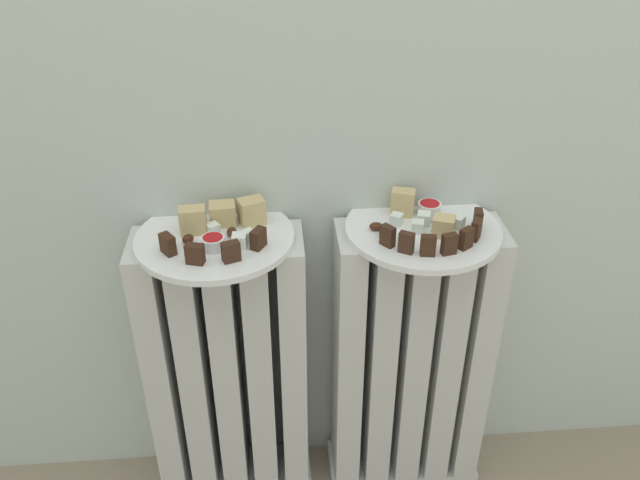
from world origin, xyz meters
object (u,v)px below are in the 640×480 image
Objects in this scene: jam_bowl_left at (213,242)px; radiator_right at (410,365)px; plate_right at (423,229)px; fork at (447,227)px; radiator_left at (229,375)px; jam_bowl_right at (429,208)px; plate_left at (215,238)px.

radiator_right is at bearing 6.62° from jam_bowl_left.
fork is at bearing -12.96° from plate_right.
radiator_left is 2.25× the size of plate_right.
radiator_left and radiator_right have the same top height.
radiator_right is 0.36m from jam_bowl_right.
jam_bowl_left is at bearing -167.58° from jam_bowl_right.
plate_right is 0.04m from fork.
radiator_left is 0.51m from plate_right.
radiator_left is at bearing 180.00° from plate_right.
plate_left reaches higher than radiator_right.
radiator_right is 0.34m from fork.
plate_left is 0.40m from jam_bowl_right.
fork is (0.02, -0.05, -0.01)m from jam_bowl_right.
radiator_left is at bearing 180.00° from radiator_right.
radiator_left is 2.25× the size of plate_left.
jam_bowl_left is 0.94× the size of jam_bowl_right.
jam_bowl_right is (0.02, 0.04, 0.35)m from radiator_right.
plate_right is at bearing 6.62° from jam_bowl_left.
jam_bowl_right is (0.40, 0.04, 0.35)m from radiator_left.
plate_left is at bearing 91.12° from jam_bowl_left.
plate_left is at bearing 180.00° from radiator_right.
jam_bowl_right is at bearing 64.92° from radiator_right.
jam_bowl_right reaches higher than radiator_right.
radiator_left is at bearing 91.12° from jam_bowl_left.
jam_bowl_left is at bearing -173.38° from plate_right.
jam_bowl_right reaches higher than plate_right.
jam_bowl_right is at bearing 112.20° from fork.
plate_right is at bearing 0.00° from plate_left.
radiator_left is at bearing 178.67° from fork.
radiator_right is 0.33m from plate_right.
radiator_left is 15.40× the size of jam_bowl_left.
fork reaches higher than radiator_right.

